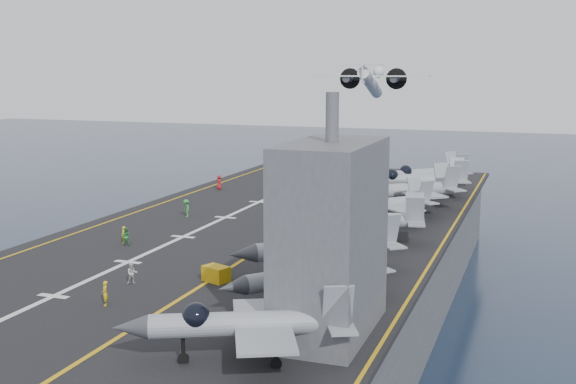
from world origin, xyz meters
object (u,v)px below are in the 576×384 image
(tow_cart_a, at_px, (216,274))
(fighter_jet_0, at_px, (250,321))
(island_superstructure, at_px, (331,215))
(transport_plane, at_px, (370,83))

(tow_cart_a, bearing_deg, fighter_jet_0, -57.80)
(island_superstructure, height_order, transport_plane, transport_plane)
(fighter_jet_0, relative_size, transport_plane, 0.72)
(transport_plane, bearing_deg, island_superstructure, -78.13)
(island_superstructure, xyz_separation_m, tow_cart_a, (-11.44, 7.45, -6.89))
(fighter_jet_0, bearing_deg, transport_plane, 99.46)
(island_superstructure, relative_size, transport_plane, 0.67)
(fighter_jet_0, distance_m, transport_plane, 99.29)
(tow_cart_a, bearing_deg, transport_plane, 95.28)
(island_superstructure, distance_m, tow_cart_a, 15.29)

